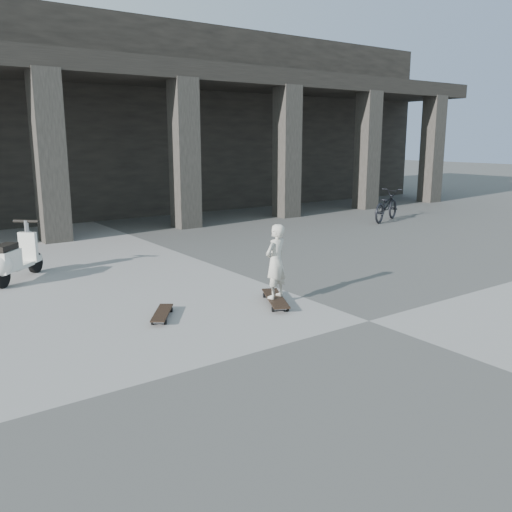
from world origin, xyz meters
TOP-DOWN VIEW (x-y plane):
  - ground at (0.00, 0.00)m, footprint 90.00×90.00m
  - colonnade at (-0.00, 13.77)m, footprint 28.00×8.82m
  - longboard at (-0.57, 1.35)m, footprint 0.67×1.03m
  - skateboard_spare at (-2.24, 1.74)m, footprint 0.60×0.74m
  - child at (-0.57, 1.35)m, footprint 0.47×0.37m
  - scooter at (-3.53, 4.90)m, footprint 1.09×1.15m
  - bicycle at (7.19, 6.04)m, footprint 1.88×1.25m

SIDE VIEW (x-z plane):
  - ground at x=0.00m, z-range 0.00..0.00m
  - skateboard_spare at x=-2.24m, z-range 0.02..0.12m
  - longboard at x=-0.57m, z-range 0.03..0.13m
  - scooter at x=-3.53m, z-range -0.11..0.91m
  - bicycle at x=7.19m, z-range 0.00..0.94m
  - child at x=-0.57m, z-range 0.10..1.21m
  - colonnade at x=0.00m, z-range 0.03..6.03m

